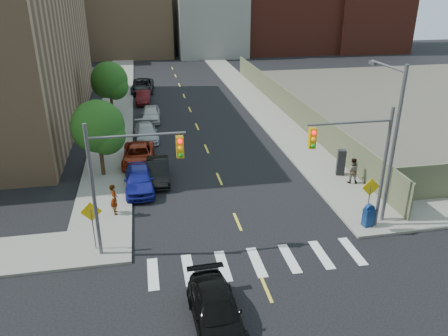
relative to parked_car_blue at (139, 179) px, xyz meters
name	(u,v)px	position (x,y,z in m)	size (l,w,h in m)	color
ground	(279,319)	(5.50, -13.26, -0.79)	(160.00, 160.00, 0.00)	black
sidewalk_nw	(119,91)	(-2.25, 28.24, -0.71)	(3.50, 73.00, 0.15)	gray
sidewalk_ne	(241,86)	(13.25, 28.24, -0.71)	(3.50, 73.00, 0.15)	gray
fence_north	(288,103)	(15.10, 14.74, 0.46)	(0.12, 44.00, 2.50)	#666D4C
gravel_lot	(436,102)	(33.50, 16.74, -0.76)	(36.00, 42.00, 0.06)	#595447
bg_bldg_west	(36,23)	(-16.50, 56.74, 5.21)	(14.00, 18.00, 12.00)	#592319
bg_bldg_midwest	(130,11)	(-0.50, 58.74, 6.71)	(14.00, 16.00, 15.00)	#8C6B4C
bg_bldg_center	(208,25)	(13.50, 56.74, 4.21)	(12.00, 16.00, 10.00)	gray
bg_bldg_east	(279,7)	(27.50, 58.74, 7.21)	(18.00, 18.00, 16.00)	#592319
bg_bldg_fareast	(362,1)	(43.50, 56.74, 8.21)	(14.00, 16.00, 18.00)	#592319
signal_nw	(124,172)	(-0.48, -7.26, 3.74)	(4.59, 0.30, 7.00)	#59595E
signal_ne	(359,155)	(11.48, -7.26, 3.74)	(4.59, 0.30, 7.00)	#59595E
streetlight_ne	(391,134)	(13.70, -6.36, 4.43)	(0.25, 3.70, 9.00)	#59595E
warn_sign_nw	(92,217)	(-2.30, -6.76, 1.21)	(1.06, 0.06, 2.83)	#59595E
warn_sign_ne	(370,192)	(12.70, -6.76, 1.21)	(1.06, 0.06, 2.83)	#59595E
warn_sign_midwest	(107,132)	(-2.30, 6.74, 1.21)	(1.06, 0.06, 2.83)	#59595E
tree_west_near	(98,129)	(-2.50, 2.78, 2.69)	(3.66, 3.64, 5.52)	#332114
tree_west_far	(110,82)	(-2.50, 17.78, 2.69)	(3.66, 3.64, 5.52)	#332114
parked_car_blue	(139,179)	(0.00, 0.00, 0.00)	(1.86, 4.63, 1.58)	navy
parked_car_black	(158,171)	(1.30, 1.31, -0.07)	(1.53, 4.38, 1.44)	black
parked_car_red	(139,155)	(0.00, 4.58, -0.08)	(2.34, 5.07, 1.41)	maroon
parked_car_silver	(146,132)	(0.69, 10.00, -0.13)	(1.85, 4.55, 1.32)	#AAABB2
parked_car_white	(151,114)	(1.30, 15.41, -0.05)	(1.74, 4.33, 1.47)	#BDBDBD
parked_car_maroon	(144,97)	(0.71, 22.34, -0.08)	(1.49, 4.29, 1.41)	#410D0F
parked_car_grey	(142,86)	(0.68, 27.72, 0.00)	(2.61, 5.67, 1.58)	black
black_sedan	(216,311)	(2.89, -13.09, -0.10)	(1.92, 4.73, 1.37)	black
mailbox	(369,215)	(12.52, -7.26, 0.01)	(0.61, 0.50, 1.34)	navy
payphone	(341,162)	(13.97, -0.44, 0.29)	(0.55, 0.45, 1.85)	black
pedestrian_west	(114,199)	(-1.44, -3.20, 0.30)	(0.68, 0.45, 1.88)	gray
pedestrian_east	(352,171)	(14.14, -1.82, 0.25)	(0.86, 0.67, 1.78)	gray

